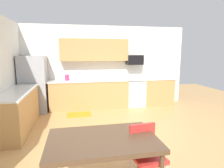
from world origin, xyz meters
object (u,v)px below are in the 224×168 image
object	(u,v)px
microwave	(135,60)
kettle	(67,78)
oven_range	(135,93)
refrigerator	(34,84)
chair_near_table	(146,151)
dining_table	(103,143)

from	to	relation	value
microwave	kettle	bearing A→B (deg)	-178.73
oven_range	kettle	world-z (taller)	kettle
refrigerator	kettle	distance (m)	1.00
microwave	chair_near_table	bearing A→B (deg)	-105.63
oven_range	chair_near_table	world-z (taller)	oven_range
oven_range	kettle	xyz separation A→B (m)	(-2.26, 0.05, 0.56)
oven_range	kettle	distance (m)	2.33
microwave	dining_table	distance (m)	4.42
microwave	dining_table	size ratio (longest dim) A/B	0.39
oven_range	dining_table	size ratio (longest dim) A/B	0.65
chair_near_table	microwave	bearing A→B (deg)	74.37
oven_range	microwave	world-z (taller)	microwave
refrigerator	dining_table	world-z (taller)	refrigerator
kettle	oven_range	bearing A→B (deg)	-1.27
dining_table	microwave	bearing A→B (deg)	66.89
oven_range	dining_table	distance (m)	4.25
dining_table	kettle	size ratio (longest dim) A/B	7.00
microwave	refrigerator	bearing A→B (deg)	-176.82
refrigerator	microwave	xyz separation A→B (m)	(3.24, 0.18, 0.71)
oven_range	chair_near_table	bearing A→B (deg)	-106.01
dining_table	chair_near_table	world-z (taller)	chair_near_table
dining_table	oven_range	bearing A→B (deg)	66.36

